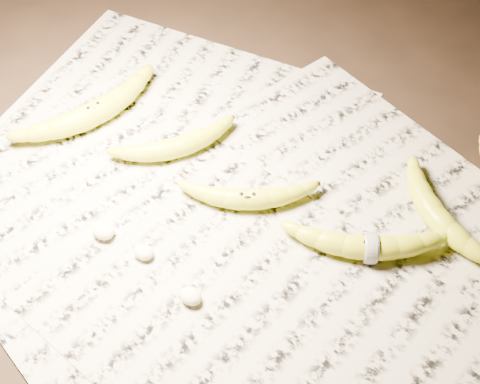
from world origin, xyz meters
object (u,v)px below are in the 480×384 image
Objects in this scene: banana_left_b at (176,146)px; banana_upper_a at (436,214)px; banana_center at (247,198)px; banana_taped at (370,246)px; banana_left_a at (94,112)px.

banana_upper_a is at bearing -39.93° from banana_left_b.
banana_taped is at bearing -26.61° from banana_center.
banana_upper_a is (0.38, 0.11, 0.00)m from banana_left_b.
banana_left_b is 0.40m from banana_upper_a.
banana_upper_a reaches higher than banana_left_b.
banana_upper_a is at bearing -5.82° from banana_center.
banana_upper_a is at bearing 32.35° from banana_taped.
banana_taped reaches higher than banana_left_b.
banana_left_a is 0.30m from banana_center.
banana_center is at bearing -73.90° from banana_left_a.
banana_upper_a is (0.23, 0.13, 0.00)m from banana_center.
banana_center is at bearing 155.71° from banana_taped.
banana_left_b is 0.33m from banana_taped.
banana_left_a is 1.33× the size of banana_left_b.
banana_left_b is at bearing -66.37° from banana_left_a.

